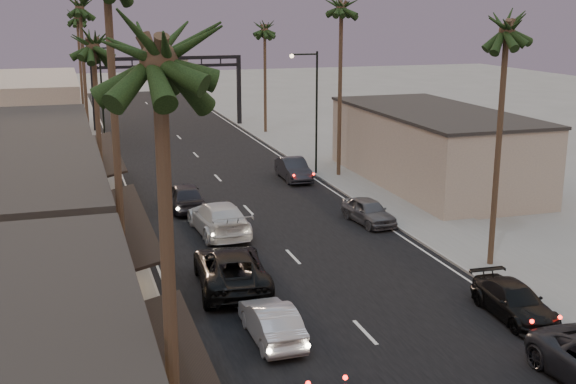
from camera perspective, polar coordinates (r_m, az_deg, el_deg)
ground at (r=46.90m, az=-4.05°, el=-0.49°), size 200.00×200.00×0.00m
road at (r=51.64m, az=-5.33°, el=0.87°), size 14.00×120.00×0.02m
sidewalk_left at (r=57.43m, az=-16.13°, el=1.78°), size 5.00×92.00×0.12m
sidewalk_right at (r=60.73m, az=2.07°, el=3.00°), size 5.00×92.00×0.12m
storefront_mid at (r=31.66m, az=-21.47°, el=-3.58°), size 8.00×14.00×5.50m
storefront_far at (r=47.21m, az=-20.24°, el=1.87°), size 8.00×16.00×5.00m
storefront_dist at (r=69.81m, az=-19.49°, el=6.11°), size 8.00×20.00×6.00m
building_right at (r=51.29m, az=11.33°, el=3.41°), size 8.00×18.00×5.00m
arch at (r=75.16m, az=-9.48°, el=9.20°), size 15.20×0.40×7.27m
streetlight_right at (r=52.52m, az=1.99°, el=7.05°), size 2.13×0.30×9.00m
streetlight_left at (r=62.62m, az=-14.25°, el=7.79°), size 2.13×0.30×9.00m
palm_la at (r=13.30m, az=-10.25°, el=12.04°), size 3.20×3.20×13.20m
palm_lc at (r=40.25m, az=-15.21°, el=11.73°), size 3.20×3.20×12.20m
palm_ld at (r=59.21m, az=-16.17°, el=14.21°), size 3.20×3.20×14.20m
palm_ra at (r=33.93m, az=16.97°, el=12.88°), size 3.20×3.20×13.20m
palm_rb at (r=51.75m, az=4.25°, el=14.78°), size 3.20×3.20×14.20m
palm_rc at (r=70.77m, az=-1.86°, el=13.08°), size 3.20×3.20×12.20m
palm_far at (r=82.21m, az=-16.36°, el=13.38°), size 3.20×3.20×13.20m
oncoming_pickup at (r=31.85m, az=-4.53°, el=-6.05°), size 3.47×6.55×1.75m
oncoming_silver at (r=27.03m, az=-1.32°, el=-10.21°), size 1.56×4.35×1.43m
oncoming_white at (r=39.36m, az=-5.48°, el=-2.07°), size 2.80×6.24×1.78m
oncoming_dgrey at (r=44.43m, az=-8.17°, el=-0.32°), size 2.03×4.94×1.68m
curbside_black at (r=30.26m, az=17.44°, el=-8.24°), size 2.08×4.69×1.34m
curbside_grey at (r=41.40m, az=6.39°, el=-1.52°), size 2.13×4.36×1.43m
curbside_far at (r=51.64m, az=0.43°, el=1.82°), size 1.79×4.79×1.56m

